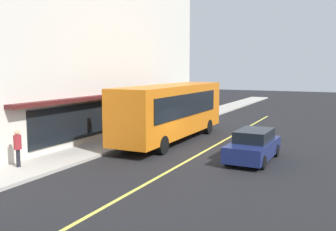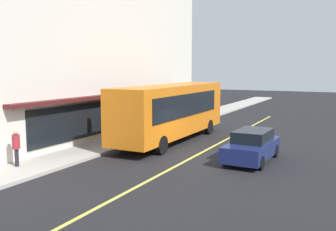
{
  "view_description": "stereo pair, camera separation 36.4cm",
  "coord_description": "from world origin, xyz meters",
  "px_view_note": "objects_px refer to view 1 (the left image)",
  "views": [
    {
      "loc": [
        -18.3,
        -7.1,
        4.51
      ],
      "look_at": [
        2.74,
        3.12,
        1.6
      ],
      "focal_mm": 40.6,
      "sensor_mm": 36.0,
      "label": 1
    },
    {
      "loc": [
        -18.14,
        -7.42,
        4.51
      ],
      "look_at": [
        2.74,
        3.12,
        1.6
      ],
      "focal_mm": 40.6,
      "sensor_mm": 36.0,
      "label": 2
    }
  ],
  "objects_px": {
    "car_navy": "(253,146)",
    "pedestrian_waiting": "(18,145)",
    "bus": "(172,109)",
    "traffic_light": "(109,104)"
  },
  "relations": [
    {
      "from": "pedestrian_waiting",
      "to": "traffic_light",
      "type": "bearing_deg",
      "value": -12.26
    },
    {
      "from": "bus",
      "to": "traffic_light",
      "type": "xyz_separation_m",
      "value": [
        -3.79,
        2.06,
        0.55
      ]
    },
    {
      "from": "bus",
      "to": "pedestrian_waiting",
      "type": "bearing_deg",
      "value": 160.59
    },
    {
      "from": "car_navy",
      "to": "pedestrian_waiting",
      "type": "relative_size",
      "value": 2.63
    },
    {
      "from": "car_navy",
      "to": "pedestrian_waiting",
      "type": "bearing_deg",
      "value": 125.29
    },
    {
      "from": "car_navy",
      "to": "bus",
      "type": "bearing_deg",
      "value": 64.05
    },
    {
      "from": "traffic_light",
      "to": "bus",
      "type": "bearing_deg",
      "value": -28.51
    },
    {
      "from": "car_navy",
      "to": "pedestrian_waiting",
      "type": "xyz_separation_m",
      "value": [
        -6.36,
        8.98,
        0.4
      ]
    },
    {
      "from": "traffic_light",
      "to": "car_navy",
      "type": "xyz_separation_m",
      "value": [
        0.99,
        -7.81,
        -1.79
      ]
    },
    {
      "from": "traffic_light",
      "to": "pedestrian_waiting",
      "type": "relative_size",
      "value": 1.93
    }
  ]
}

